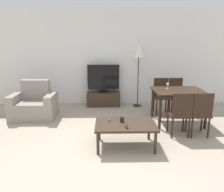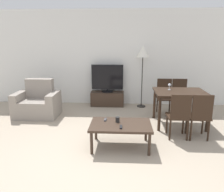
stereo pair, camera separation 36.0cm
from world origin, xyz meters
TOP-DOWN VIEW (x-y plane):
  - ground_plane at (0.00, 0.00)m, footprint 18.00×18.00m
  - wall_back at (0.00, 3.38)m, footprint 7.89×0.06m
  - armchair at (-1.70, 2.13)m, footprint 1.04×0.73m
  - tv_stand at (-0.02, 3.12)m, footprint 0.94×0.38m
  - tv at (-0.02, 3.11)m, footprint 0.90×0.31m
  - coffee_table at (0.40, 0.56)m, footprint 1.06×0.68m
  - dining_table at (1.68, 1.72)m, footprint 1.10×0.90m
  - dining_chair_near at (1.49, 0.96)m, footprint 0.40×0.40m
  - dining_chair_far at (1.88, 2.48)m, footprint 0.40×0.40m
  - dining_chair_near_right at (1.88, 0.96)m, footprint 0.40×0.40m
  - dining_chair_far_left at (1.49, 2.48)m, footprint 0.40×0.40m
  - floor_lamp at (0.95, 3.06)m, footprint 0.33×0.33m
  - remote_primary at (0.41, 0.40)m, footprint 0.04×0.15m
  - remote_secondary at (0.12, 0.74)m, footprint 0.04×0.15m
  - cup_white_near at (0.35, 0.65)m, footprint 0.07×0.07m
  - wine_glass_left at (1.47, 1.87)m, footprint 0.07×0.07m

SIDE VIEW (x-z plane):
  - ground_plane at x=0.00m, z-range 0.00..0.00m
  - tv_stand at x=-0.02m, z-range 0.00..0.41m
  - armchair at x=-1.70m, z-range -0.14..0.76m
  - coffee_table at x=0.40m, z-range 0.17..0.60m
  - remote_primary at x=0.41m, z-range 0.43..0.45m
  - remote_secondary at x=0.12m, z-range 0.43..0.45m
  - cup_white_near at x=0.35m, z-range 0.43..0.53m
  - dining_chair_near at x=1.49m, z-range 0.05..0.95m
  - dining_chair_far at x=1.88m, z-range 0.05..0.95m
  - dining_chair_near_right at x=1.88m, z-range 0.05..0.95m
  - dining_chair_far_left at x=1.49m, z-range 0.05..0.95m
  - dining_table at x=1.68m, z-range 0.28..1.05m
  - tv at x=-0.02m, z-range 0.41..1.19m
  - wine_glass_left at x=1.47m, z-range 0.79..0.94m
  - wall_back at x=0.00m, z-range 0.00..2.70m
  - floor_lamp at x=0.95m, z-range 0.63..2.35m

